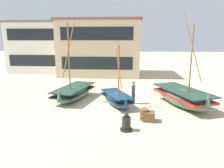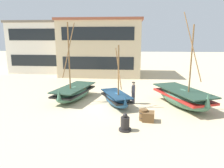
{
  "view_description": "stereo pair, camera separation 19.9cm",
  "coord_description": "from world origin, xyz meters",
  "px_view_note": "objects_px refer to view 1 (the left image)",
  "views": [
    {
      "loc": [
        1.1,
        -15.03,
        4.95
      ],
      "look_at": [
        0.0,
        1.0,
        1.4
      ],
      "focal_mm": 34.03,
      "sensor_mm": 36.0,
      "label": 1
    },
    {
      "loc": [
        1.3,
        -15.02,
        4.95
      ],
      "look_at": [
        0.0,
        1.0,
        1.4
      ],
      "focal_mm": 34.03,
      "sensor_mm": 36.0,
      "label": 2
    }
  ],
  "objects_px": {
    "fishing_boat_far_right": "(74,93)",
    "harbor_building_annex": "(42,47)",
    "fishing_boat_centre_large": "(182,97)",
    "capstan_winch": "(126,124)",
    "wooden_barrel": "(144,115)",
    "fisherman_by_hull": "(133,93)",
    "cargo_crate": "(149,116)",
    "fishing_boat_near_left": "(116,99)",
    "harbor_building_main": "(100,47)"
  },
  "relations": [
    {
      "from": "fishing_boat_near_left",
      "to": "capstan_winch",
      "type": "distance_m",
      "value": 4.36
    },
    {
      "from": "fishing_boat_far_right",
      "to": "fisherman_by_hull",
      "type": "bearing_deg",
      "value": -8.68
    },
    {
      "from": "capstan_winch",
      "to": "fisherman_by_hull",
      "type": "bearing_deg",
      "value": 83.89
    },
    {
      "from": "fisherman_by_hull",
      "to": "harbor_building_main",
      "type": "height_order",
      "value": "harbor_building_main"
    },
    {
      "from": "fisherman_by_hull",
      "to": "capstan_winch",
      "type": "xyz_separation_m",
      "value": [
        -0.51,
        -4.81,
        -0.45
      ]
    },
    {
      "from": "fishing_boat_centre_large",
      "to": "fishing_boat_near_left",
      "type": "bearing_deg",
      "value": -177.52
    },
    {
      "from": "fishing_boat_centre_large",
      "to": "capstan_winch",
      "type": "relative_size",
      "value": 6.85
    },
    {
      "from": "fishing_boat_centre_large",
      "to": "capstan_winch",
      "type": "xyz_separation_m",
      "value": [
        -4.09,
        -4.5,
        -0.31
      ]
    },
    {
      "from": "capstan_winch",
      "to": "harbor_building_annex",
      "type": "relative_size",
      "value": 0.11
    },
    {
      "from": "capstan_winch",
      "to": "wooden_barrel",
      "type": "height_order",
      "value": "capstan_winch"
    },
    {
      "from": "fishing_boat_near_left",
      "to": "harbor_building_main",
      "type": "bearing_deg",
      "value": 101.76
    },
    {
      "from": "fishing_boat_centre_large",
      "to": "fisherman_by_hull",
      "type": "distance_m",
      "value": 3.59
    },
    {
      "from": "fishing_boat_centre_large",
      "to": "wooden_barrel",
      "type": "distance_m",
      "value": 4.24
    },
    {
      "from": "fisherman_by_hull",
      "to": "cargo_crate",
      "type": "bearing_deg",
      "value": -75.75
    },
    {
      "from": "harbor_building_main",
      "to": "harbor_building_annex",
      "type": "height_order",
      "value": "harbor_building_main"
    },
    {
      "from": "fishing_boat_centre_large",
      "to": "capstan_winch",
      "type": "distance_m",
      "value": 6.09
    },
    {
      "from": "fishing_boat_far_right",
      "to": "capstan_winch",
      "type": "relative_size",
      "value": 6.22
    },
    {
      "from": "capstan_winch",
      "to": "wooden_barrel",
      "type": "relative_size",
      "value": 1.39
    },
    {
      "from": "fishing_boat_far_right",
      "to": "fisherman_by_hull",
      "type": "xyz_separation_m",
      "value": [
        4.76,
        -0.73,
        0.24
      ]
    },
    {
      "from": "wooden_barrel",
      "to": "fishing_boat_centre_large",
      "type": "bearing_deg",
      "value": 44.62
    },
    {
      "from": "capstan_winch",
      "to": "fishing_boat_near_left",
      "type": "bearing_deg",
      "value": 99.83
    },
    {
      "from": "fishing_boat_far_right",
      "to": "harbor_building_annex",
      "type": "relative_size",
      "value": 0.7
    },
    {
      "from": "fishing_boat_near_left",
      "to": "wooden_barrel",
      "type": "distance_m",
      "value": 3.31
    },
    {
      "from": "fishing_boat_near_left",
      "to": "cargo_crate",
      "type": "relative_size",
      "value": 6.41
    },
    {
      "from": "cargo_crate",
      "to": "capstan_winch",
      "type": "bearing_deg",
      "value": -133.85
    },
    {
      "from": "fishing_boat_far_right",
      "to": "cargo_crate",
      "type": "bearing_deg",
      "value": -36.18
    },
    {
      "from": "wooden_barrel",
      "to": "cargo_crate",
      "type": "bearing_deg",
      "value": -18.64
    },
    {
      "from": "fisherman_by_hull",
      "to": "cargo_crate",
      "type": "relative_size",
      "value": 2.43
    },
    {
      "from": "fishing_boat_centre_large",
      "to": "cargo_crate",
      "type": "height_order",
      "value": "fishing_boat_centre_large"
    },
    {
      "from": "cargo_crate",
      "to": "harbor_building_annex",
      "type": "relative_size",
      "value": 0.08
    },
    {
      "from": "fisherman_by_hull",
      "to": "wooden_barrel",
      "type": "xyz_separation_m",
      "value": [
        0.57,
        -3.28,
        -0.48
      ]
    },
    {
      "from": "fishing_boat_near_left",
      "to": "harbor_building_annex",
      "type": "height_order",
      "value": "harbor_building_annex"
    },
    {
      "from": "fisherman_by_hull",
      "to": "wooden_barrel",
      "type": "bearing_deg",
      "value": -80.22
    },
    {
      "from": "fishing_boat_near_left",
      "to": "fishing_boat_far_right",
      "type": "relative_size",
      "value": 0.73
    },
    {
      "from": "fisherman_by_hull",
      "to": "wooden_barrel",
      "type": "distance_m",
      "value": 3.36
    },
    {
      "from": "capstan_winch",
      "to": "wooden_barrel",
      "type": "distance_m",
      "value": 1.87
    },
    {
      "from": "fishing_boat_near_left",
      "to": "cargo_crate",
      "type": "height_order",
      "value": "fishing_boat_near_left"
    },
    {
      "from": "fishing_boat_centre_large",
      "to": "fishing_boat_far_right",
      "type": "xyz_separation_m",
      "value": [
        -8.33,
        1.04,
        -0.1
      ]
    },
    {
      "from": "capstan_winch",
      "to": "harbor_building_annex",
      "type": "distance_m",
      "value": 23.71
    },
    {
      "from": "fishing_boat_centre_large",
      "to": "harbor_building_main",
      "type": "distance_m",
      "value": 15.75
    },
    {
      "from": "fishing_boat_centre_large",
      "to": "wooden_barrel",
      "type": "xyz_separation_m",
      "value": [
        -3.01,
        -2.97,
        -0.34
      ]
    },
    {
      "from": "cargo_crate",
      "to": "harbor_building_annex",
      "type": "xyz_separation_m",
      "value": [
        -13.74,
        18.54,
        3.29
      ]
    },
    {
      "from": "harbor_building_annex",
      "to": "fishing_boat_near_left",
      "type": "bearing_deg",
      "value": -53.44
    },
    {
      "from": "fisherman_by_hull",
      "to": "fishing_boat_far_right",
      "type": "bearing_deg",
      "value": 171.32
    },
    {
      "from": "fishing_boat_centre_large",
      "to": "capstan_winch",
      "type": "bearing_deg",
      "value": -132.28
    },
    {
      "from": "fishing_boat_near_left",
      "to": "fisherman_by_hull",
      "type": "bearing_deg",
      "value": 22.5
    },
    {
      "from": "fishing_boat_centre_large",
      "to": "wooden_barrel",
      "type": "height_order",
      "value": "fishing_boat_centre_large"
    },
    {
      "from": "fishing_boat_far_right",
      "to": "cargo_crate",
      "type": "relative_size",
      "value": 8.74
    },
    {
      "from": "fishing_boat_centre_large",
      "to": "fishing_boat_far_right",
      "type": "relative_size",
      "value": 1.1
    },
    {
      "from": "fishing_boat_far_right",
      "to": "harbor_building_annex",
      "type": "distance_m",
      "value": 16.83
    }
  ]
}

